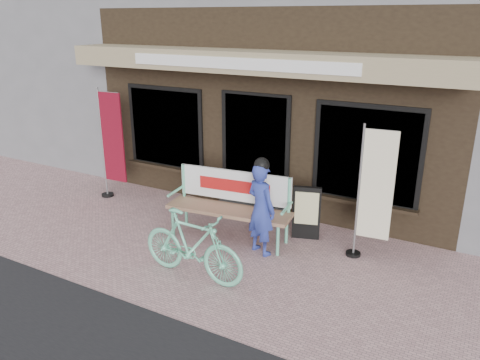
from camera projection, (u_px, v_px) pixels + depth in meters
The scene contains 9 objects.
ground at pixel (196, 254), 7.18m from camera, with size 70.00×70.00×0.00m, color #C59798.
storefront at pixel (318, 38), 10.30m from camera, with size 7.00×6.77×6.00m.
neighbor_left_near at pixel (64, 25), 14.54m from camera, with size 10.00×7.00×6.40m, color slate.
bench at pixel (231, 200), 7.53m from camera, with size 2.08×0.75×1.10m.
person at pixel (261, 207), 6.99m from camera, with size 0.61×0.51×1.52m.
bicycle at pixel (192, 245), 6.38m from camera, with size 0.46×1.62×0.97m, color #70DCB1.
nobori_red at pixel (111, 143), 9.03m from camera, with size 0.64×0.25×2.19m.
nobori_cream at pixel (373, 192), 6.71m from camera, with size 0.60×0.24×2.05m.
menu_stand at pixel (307, 212), 7.54m from camera, with size 0.45×0.22×0.89m.
Camera 1 is at (3.69, -5.28, 3.43)m, focal length 35.00 mm.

